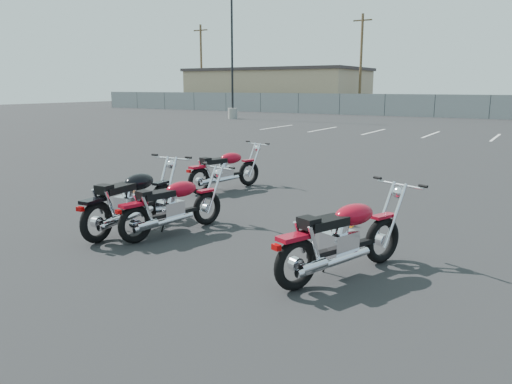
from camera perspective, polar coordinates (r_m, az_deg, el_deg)
The scene contains 12 objects.
ground at distance 8.32m, azimuth -3.33°, elevation -4.97°, with size 120.00×120.00×0.00m, color black.
motorcycle_front_red at distance 11.84m, azimuth -3.56°, elevation 2.56°, with size 1.08×2.17×1.07m.
motorcycle_second_black at distance 8.74m, azimuth -14.00°, elevation -0.90°, with size 0.92×2.38×1.16m.
motorcycle_third_red at distance 8.40m, azimuth -9.47°, elevation -1.55°, with size 0.95×2.15×1.05m.
motorcycle_rear_red at distance 6.53m, azimuth 9.89°, elevation -5.16°, with size 1.32×2.29×1.14m.
training_cone_near at distance 8.98m, azimuth 10.44°, elevation -2.98°, with size 0.23×0.23×0.27m.
light_pole_west at distance 38.26m, azimuth -2.73°, elevation 13.23°, with size 0.80×0.70×11.97m.
chainlink_fence at distance 41.83m, azimuth 25.17°, elevation 8.79°, with size 80.06×0.06×1.80m.
tan_building_west at distance 55.32m, azimuth 2.48°, elevation 11.71°, with size 18.40×10.40×4.30m.
utility_pole_a at distance 57.19m, azimuth -6.27°, elevation 14.20°, with size 1.80×0.24×9.00m.
utility_pole_b at distance 49.45m, azimuth 11.90°, elevation 14.37°, with size 1.80×0.24×9.00m.
parking_line_stripes at distance 27.57m, azimuth 16.32°, elevation 6.48°, with size 15.12×4.00×0.01m.
Camera 1 is at (4.51, -6.55, 2.43)m, focal length 35.00 mm.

